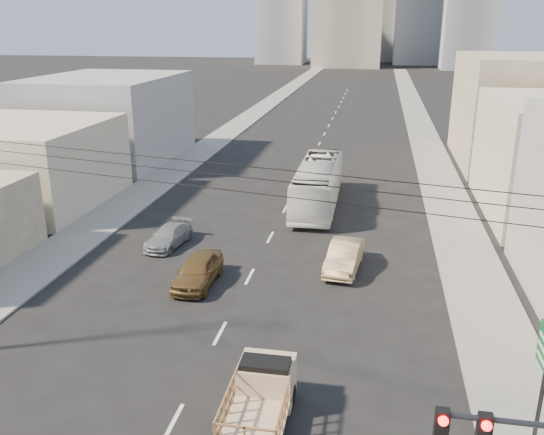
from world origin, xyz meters
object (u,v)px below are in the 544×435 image
(flatbed_pickup, at_px, (260,396))
(sedan_tan, at_px, (344,256))
(sedan_grey, at_px, (169,236))
(city_bus, at_px, (318,184))
(sedan_brown, at_px, (198,270))

(flatbed_pickup, distance_m, sedan_tan, 13.53)
(sedan_grey, bearing_deg, flatbed_pickup, -51.79)
(sedan_tan, bearing_deg, city_bus, 109.27)
(sedan_brown, xyz_separation_m, sedan_tan, (7.29, 3.23, -0.00))
(sedan_brown, bearing_deg, sedan_grey, 125.47)
(city_bus, xyz_separation_m, sedan_brown, (-4.63, -14.40, -0.90))
(sedan_brown, bearing_deg, city_bus, 73.06)
(sedan_tan, distance_m, sedan_grey, 10.78)
(flatbed_pickup, relative_size, sedan_brown, 0.99)
(sedan_grey, bearing_deg, sedan_brown, -47.28)
(flatbed_pickup, relative_size, sedan_tan, 0.96)
(sedan_brown, height_order, sedan_tan, same)
(city_bus, height_order, sedan_brown, city_bus)
(flatbed_pickup, relative_size, city_bus, 0.37)
(flatbed_pickup, distance_m, city_bus, 24.57)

